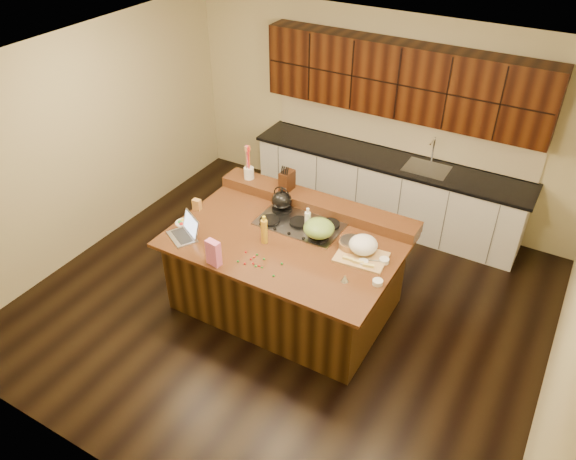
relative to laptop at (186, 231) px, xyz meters
The scene contains 35 objects.
room 1.11m from the laptop, 27.28° to the left, with size 5.52×5.02×2.72m.
island 1.17m from the laptop, 27.28° to the left, with size 2.40×1.60×0.92m.
back_ledge 1.50m from the laptop, 51.73° to the left, with size 2.40×0.30×0.12m, color black.
cooktop 1.22m from the laptop, 39.96° to the left, with size 0.92×0.52×0.05m.
back_counter 2.97m from the laptop, 65.53° to the left, with size 3.70×0.66×2.40m.
kettle 1.11m from the laptop, 55.26° to the left, with size 0.23×0.23×0.20m, color black.
green_bowl 1.39m from the laptop, 27.84° to the left, with size 0.33×0.33×0.18m, color olive.
laptop is the anchor object (origin of this frame).
oil_bottle 0.84m from the laptop, 22.43° to the left, with size 0.07×0.07×0.27m, color gold.
vinegar_bottle 1.28m from the laptop, 33.07° to the left, with size 0.06×0.06×0.25m, color silver.
wooden_tray 1.85m from the laptop, 19.83° to the left, with size 0.53×0.42×0.20m.
ramekin_a 2.07m from the laptop, ahead, with size 0.10×0.10×0.04m, color white.
ramekin_b 2.07m from the laptop, 17.46° to the left, with size 0.10×0.10×0.04m, color white.
ramekin_c 1.88m from the laptop, 15.10° to the left, with size 0.10×0.10×0.04m, color white.
strainer_bowl 1.72m from the laptop, 22.62° to the left, with size 0.24×0.24×0.09m, color #996B3F.
kitchen_timer 1.77m from the laptop, ahead, with size 0.08×0.08×0.07m, color silver.
pink_bag 0.59m from the laptop, 23.79° to the right, with size 0.15×0.08×0.27m, color pink.
candy_plate 0.25m from the laptop, 136.45° to the left, with size 0.18×0.18×0.01m, color white.
package_box 0.52m from the laptop, 115.02° to the left, with size 0.09×0.06×0.13m, color #C79046.
utensil_crock 1.19m from the laptop, 88.99° to the left, with size 0.12×0.12×0.14m, color white.
knife_block 1.31m from the laptop, 65.27° to the left, with size 0.12×0.19×0.23m, color black.
gumdrop_0 0.87m from the laptop, ahead, with size 0.02×0.02×0.02m, color red.
gumdrop_1 0.92m from the laptop, ahead, with size 0.02×0.02×0.02m, color #198C26.
gumdrop_2 0.94m from the laptop, ahead, with size 0.02×0.02×0.02m, color red.
gumdrop_3 0.73m from the laptop, ahead, with size 0.02×0.02×0.02m, color #198C26.
gumdrop_4 0.83m from the laptop, ahead, with size 0.02×0.02×0.02m, color red.
gumdrop_5 1.12m from the laptop, ahead, with size 0.02×0.02×0.02m, color #198C26.
gumdrop_6 0.98m from the laptop, ahead, with size 0.02×0.02×0.02m, color red.
gumdrop_7 0.93m from the laptop, ahead, with size 0.02×0.02×0.02m, color #198C26.
gumdrop_8 0.71m from the laptop, ahead, with size 0.02×0.02×0.02m, color red.
gumdrop_9 1.15m from the laptop, ahead, with size 0.02×0.02×0.02m, color #198C26.
gumdrop_10 0.81m from the laptop, ahead, with size 0.02×0.02×0.02m, color red.
gumdrop_11 0.98m from the laptop, ahead, with size 0.02×0.02×0.02m, color #198C26.
gumdrop_12 0.81m from the laptop, ahead, with size 0.02×0.02×0.02m, color red.
gumdrop_13 0.83m from the laptop, ahead, with size 0.02×0.02×0.02m, color #198C26.
Camera 1 is at (2.40, -4.11, 4.39)m, focal length 35.00 mm.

